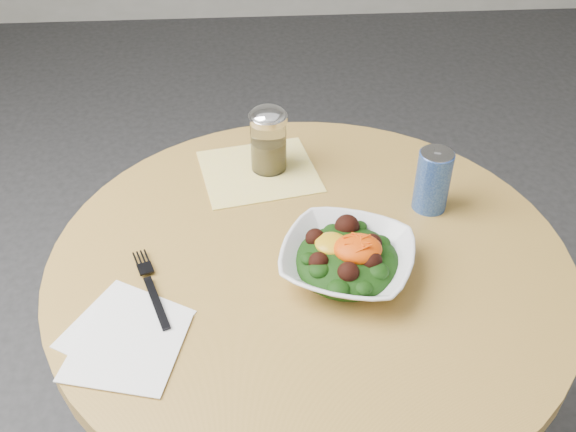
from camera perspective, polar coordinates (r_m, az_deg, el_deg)
name	(u,v)px	position (r m, az deg, el deg)	size (l,w,h in m)	color
table	(308,331)	(1.25, 1.76, -10.18)	(0.90, 0.90, 0.75)	black
cloth_napkin	(259,171)	(1.31, -2.60, 3.98)	(0.22, 0.21, 0.00)	yellow
paper_napkins	(126,338)	(1.01, -14.20, -10.43)	(0.21, 0.24, 0.00)	white
salad_bowl	(347,259)	(1.06, 5.29, -3.84)	(0.28, 0.28, 0.08)	white
fork	(151,285)	(1.07, -12.11, -6.05)	(0.08, 0.19, 0.00)	black
spice_shaker	(268,140)	(1.28, -1.75, 6.75)	(0.08, 0.08, 0.14)	silver
beverage_can	(433,180)	(1.21, 12.74, 3.11)	(0.06, 0.06, 0.12)	navy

